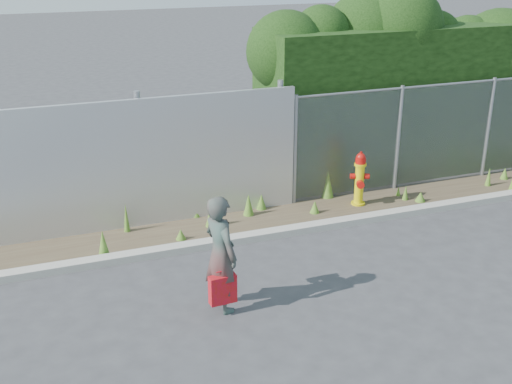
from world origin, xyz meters
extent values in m
plane|color=#373739|center=(0.00, 0.00, 0.00)|extent=(80.00, 80.00, 0.00)
cube|color=#A29E92|center=(0.00, 1.80, 0.06)|extent=(16.00, 0.22, 0.12)
cube|color=#473929|center=(0.00, 2.40, 0.01)|extent=(16.00, 1.20, 0.01)
cone|color=#406C20|center=(-1.30, 2.20, 0.09)|extent=(0.18, 0.18, 0.19)
cone|color=#406C20|center=(-2.56, 2.01, 0.23)|extent=(0.18, 0.18, 0.45)
cone|color=#406C20|center=(3.05, 2.62, 0.09)|extent=(0.09, 0.09, 0.19)
cone|color=#406C20|center=(1.20, 2.43, 0.12)|extent=(0.18, 0.18, 0.23)
cone|color=#406C20|center=(-0.82, 3.00, 0.11)|extent=(0.15, 0.15, 0.21)
cone|color=#406C20|center=(5.01, 2.46, 0.19)|extent=(0.12, 0.12, 0.39)
cone|color=#406C20|center=(-0.68, 2.52, 0.20)|extent=(0.22, 0.22, 0.40)
cone|color=#406C20|center=(0.07, 2.75, 0.20)|extent=(0.19, 0.19, 0.40)
cone|color=#406C20|center=(1.75, 3.03, 0.27)|extent=(0.24, 0.24, 0.54)
cone|color=#406C20|center=(0.38, 2.92, 0.15)|extent=(0.18, 0.18, 0.29)
cone|color=#406C20|center=(3.06, 2.39, 0.15)|extent=(0.11, 0.11, 0.29)
cone|color=#406C20|center=(-2.07, 2.82, 0.26)|extent=(0.10, 0.10, 0.51)
cone|color=#406C20|center=(5.57, 2.65, 0.12)|extent=(0.17, 0.17, 0.24)
cone|color=#406C20|center=(3.28, 2.22, 0.10)|extent=(0.20, 0.20, 0.19)
cube|color=#BBBDC3|center=(-3.25, 3.00, 1.10)|extent=(8.50, 0.08, 2.20)
cylinder|color=gray|center=(-1.70, 3.12, 1.15)|extent=(0.10, 0.10, 2.30)
cylinder|color=gray|center=(0.80, 3.12, 1.15)|extent=(0.10, 0.10, 2.30)
cube|color=gray|center=(4.25, 3.00, 1.00)|extent=(6.50, 0.03, 2.00)
cylinder|color=gray|center=(4.25, 3.00, 2.00)|extent=(6.50, 0.04, 0.04)
cylinder|color=gray|center=(1.05, 3.00, 1.02)|extent=(0.07, 0.07, 2.05)
cylinder|color=gray|center=(3.20, 3.00, 1.02)|extent=(0.07, 0.07, 2.05)
cylinder|color=gray|center=(5.30, 3.00, 1.02)|extent=(0.07, 0.07, 2.05)
cube|color=black|center=(4.55, 4.00, 1.50)|extent=(7.30, 1.60, 3.00)
sphere|color=black|center=(1.35, 4.16, 2.60)|extent=(1.53, 1.53, 1.53)
sphere|color=black|center=(2.06, 4.15, 2.88)|extent=(1.11, 1.11, 1.11)
sphere|color=black|center=(3.11, 4.30, 2.83)|extent=(1.67, 1.67, 1.67)
sphere|color=black|center=(3.68, 4.08, 2.92)|extent=(1.81, 1.81, 1.81)
sphere|color=black|center=(4.64, 4.20, 2.70)|extent=(1.10, 1.10, 1.10)
sphere|color=black|center=(5.51, 4.22, 2.54)|extent=(1.15, 1.15, 1.15)
sphere|color=black|center=(6.21, 4.05, 2.31)|extent=(1.88, 1.88, 1.88)
cylinder|color=yellow|center=(2.13, 2.51, 0.03)|extent=(0.25, 0.25, 0.05)
cylinder|color=yellow|center=(2.13, 2.51, 0.39)|extent=(0.16, 0.16, 0.77)
cylinder|color=yellow|center=(2.13, 2.51, 0.79)|extent=(0.22, 0.22, 0.05)
cylinder|color=#B20F0A|center=(2.13, 2.51, 0.85)|extent=(0.19, 0.19, 0.09)
sphere|color=#B20F0A|center=(2.13, 2.51, 0.92)|extent=(0.17, 0.17, 0.17)
cylinder|color=#B20F0A|center=(2.13, 2.51, 1.01)|extent=(0.05, 0.05, 0.05)
cylinder|color=#B20F0A|center=(2.00, 2.51, 0.56)|extent=(0.09, 0.10, 0.10)
cylinder|color=#B20F0A|center=(2.25, 2.51, 0.56)|extent=(0.09, 0.10, 0.10)
cylinder|color=#B20F0A|center=(2.13, 2.38, 0.45)|extent=(0.14, 0.11, 0.14)
imported|color=#10665A|center=(-1.31, 0.01, 0.80)|extent=(0.53, 0.66, 1.59)
cube|color=#A81909|center=(-1.34, -0.15, 0.37)|extent=(0.35, 0.13, 0.39)
cylinder|color=#A81909|center=(-1.34, -0.15, 0.63)|extent=(0.17, 0.01, 0.01)
cube|color=black|center=(-1.26, 0.23, 1.06)|extent=(0.24, 0.10, 0.18)
camera|label=1|loc=(-3.47, -7.04, 4.54)|focal=45.00mm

